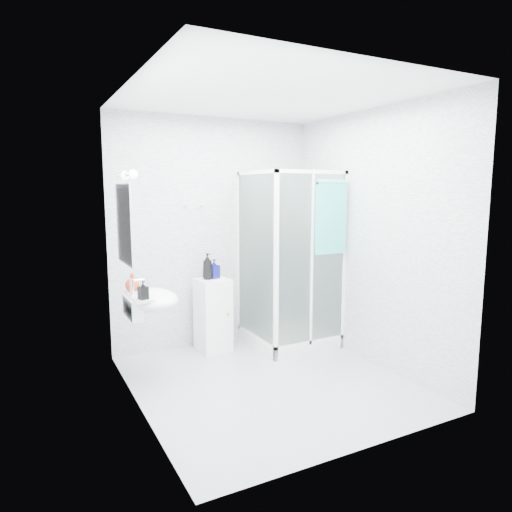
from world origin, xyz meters
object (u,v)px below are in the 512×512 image
wall_basin (150,301)px  storage_cabinet (213,315)px  shampoo_bottle_a (207,266)px  soap_dispenser_black (143,290)px  hand_towel (331,215)px  soap_dispenser_orange (132,282)px  shower_enclosure (287,308)px  shampoo_bottle_b (214,269)px

wall_basin → storage_cabinet: wall_basin is taller
shampoo_bottle_a → soap_dispenser_black: bearing=-138.5°
hand_towel → shampoo_bottle_a: 1.45m
storage_cabinet → soap_dispenser_orange: size_ratio=4.83×
shower_enclosure → soap_dispenser_orange: (-1.77, -0.14, 0.50)m
wall_basin → shower_enclosure: bearing=10.8°
shower_enclosure → hand_towel: (0.29, -0.40, 1.08)m
shampoo_bottle_b → storage_cabinet: bearing=-132.9°
shower_enclosure → shampoo_bottle_b: bearing=158.0°
shampoo_bottle_b → wall_basin: bearing=-144.8°
shampoo_bottle_b → hand_towel: bearing=-34.0°
shampoo_bottle_a → storage_cabinet: bearing=-22.7°
storage_cabinet → shower_enclosure: bearing=-23.3°
shower_enclosure → storage_cabinet: shower_enclosure is taller
shower_enclosure → shampoo_bottle_b: size_ratio=9.22×
storage_cabinet → wall_basin: bearing=-149.8°
wall_basin → shampoo_bottle_a: size_ratio=1.93×
shampoo_bottle_b → shower_enclosure: bearing=-22.0°
shampoo_bottle_b → soap_dispenser_orange: bearing=-155.8°
wall_basin → shampoo_bottle_b: size_ratio=2.58×
wall_basin → storage_cabinet: size_ratio=0.69×
shampoo_bottle_a → soap_dispenser_black: 1.21m
shampoo_bottle_a → soap_dispenser_orange: size_ratio=1.72×
soap_dispenser_orange → shampoo_bottle_a: bearing=25.4°
shower_enclosure → wall_basin: (-1.66, -0.32, 0.35)m
shampoo_bottle_a → hand_towel: bearing=-31.4°
wall_basin → shampoo_bottle_a: (0.80, 0.61, 0.16)m
wall_basin → shampoo_bottle_b: 1.09m
hand_towel → soap_dispenser_orange: 2.15m
wall_basin → storage_cabinet: 1.11m
shampoo_bottle_b → soap_dispenser_orange: size_ratio=1.29×
soap_dispenser_orange → hand_towel: bearing=-7.2°
hand_towel → shampoo_bottle_a: bearing=148.6°
storage_cabinet → shampoo_bottle_b: size_ratio=3.76×
shampoo_bottle_b → shampoo_bottle_a: bearing=-169.3°
wall_basin → shampoo_bottle_b: bearing=35.2°
wall_basin → hand_towel: (1.94, -0.09, 0.73)m
hand_towel → soap_dispenser_black: size_ratio=4.84×
storage_cabinet → hand_towel: size_ratio=1.04×
wall_basin → soap_dispenser_black: 0.26m
soap_dispenser_orange → soap_dispenser_black: soap_dispenser_orange is taller
storage_cabinet → shampoo_bottle_b: 0.52m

